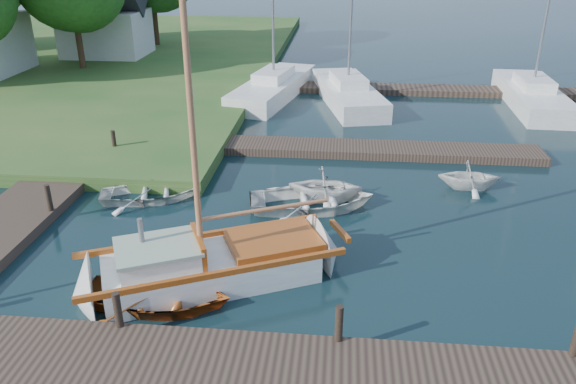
# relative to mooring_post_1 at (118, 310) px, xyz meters

# --- Properties ---
(ground) EXTENTS (160.00, 160.00, 0.00)m
(ground) POSITION_rel_mooring_post_1_xyz_m (3.00, 5.00, -0.70)
(ground) COLOR black
(ground) RESTS_ON ground
(near_dock) EXTENTS (18.00, 2.20, 0.30)m
(near_dock) POSITION_rel_mooring_post_1_xyz_m (3.00, -1.00, -0.55)
(near_dock) COLOR #2E221B
(near_dock) RESTS_ON ground
(left_dock) EXTENTS (2.20, 18.00, 0.30)m
(left_dock) POSITION_rel_mooring_post_1_xyz_m (-5.00, 7.00, -0.55)
(left_dock) COLOR #2E221B
(left_dock) RESTS_ON ground
(far_dock) EXTENTS (14.00, 1.60, 0.30)m
(far_dock) POSITION_rel_mooring_post_1_xyz_m (5.00, 11.50, -0.55)
(far_dock) COLOR #2E221B
(far_dock) RESTS_ON ground
(pontoon) EXTENTS (30.00, 1.60, 0.30)m
(pontoon) POSITION_rel_mooring_post_1_xyz_m (13.00, 21.00, -0.55)
(pontoon) COLOR #2E221B
(pontoon) RESTS_ON ground
(mooring_post_1) EXTENTS (0.16, 0.16, 0.80)m
(mooring_post_1) POSITION_rel_mooring_post_1_xyz_m (0.00, 0.00, 0.00)
(mooring_post_1) COLOR black
(mooring_post_1) RESTS_ON near_dock
(mooring_post_2) EXTENTS (0.16, 0.16, 0.80)m
(mooring_post_2) POSITION_rel_mooring_post_1_xyz_m (4.50, 0.00, 0.00)
(mooring_post_2) COLOR black
(mooring_post_2) RESTS_ON near_dock
(mooring_post_4) EXTENTS (0.16, 0.16, 0.80)m
(mooring_post_4) POSITION_rel_mooring_post_1_xyz_m (-4.00, 5.00, 0.00)
(mooring_post_4) COLOR black
(mooring_post_4) RESTS_ON left_dock
(mooring_post_5) EXTENTS (0.16, 0.16, 0.80)m
(mooring_post_5) POSITION_rel_mooring_post_1_xyz_m (-4.00, 10.00, 0.00)
(mooring_post_5) COLOR black
(mooring_post_5) RESTS_ON left_dock
(sailboat) EXTENTS (7.31, 4.79, 9.83)m
(sailboat) POSITION_rel_mooring_post_1_xyz_m (1.54, 2.38, -0.36)
(sailboat) COLOR silver
(sailboat) RESTS_ON ground
(dinghy) EXTENTS (3.42, 2.49, 0.69)m
(dinghy) POSITION_rel_mooring_post_1_xyz_m (0.41, 1.21, -0.35)
(dinghy) COLOR #91470F
(dinghy) RESTS_ON ground
(tender_a) EXTENTS (3.53, 2.90, 0.64)m
(tender_a) POSITION_rel_mooring_post_1_xyz_m (-1.55, 6.64, -0.38)
(tender_a) COLOR silver
(tender_a) RESTS_ON ground
(tender_b) EXTENTS (2.40, 2.09, 1.23)m
(tender_b) POSITION_rel_mooring_post_1_xyz_m (3.99, 7.07, -0.09)
(tender_b) COLOR silver
(tender_b) RESTS_ON ground
(tender_c) EXTENTS (4.25, 3.38, 0.79)m
(tender_c) POSITION_rel_mooring_post_1_xyz_m (3.60, 6.49, -0.31)
(tender_c) COLOR silver
(tender_c) RESTS_ON ground
(tender_d) EXTENTS (2.05, 1.78, 1.07)m
(tender_d) POSITION_rel_mooring_post_1_xyz_m (8.67, 8.49, -0.17)
(tender_d) COLOR silver
(tender_d) RESTS_ON ground
(marina_boat_0) EXTENTS (3.92, 8.55, 11.04)m
(marina_boat_0) POSITION_rel_mooring_post_1_xyz_m (0.83, 19.48, -0.13)
(marina_boat_0) COLOR silver
(marina_boat_0) RESTS_ON ground
(marina_boat_1) EXTENTS (3.95, 8.05, 9.78)m
(marina_boat_1) POSITION_rel_mooring_post_1_xyz_m (4.65, 18.70, -0.14)
(marina_boat_1) COLOR silver
(marina_boat_1) RESTS_ON ground
(marina_boat_4) EXTENTS (2.46, 8.07, 9.72)m
(marina_boat_4) POSITION_rel_mooring_post_1_xyz_m (13.67, 19.11, -0.14)
(marina_boat_4) COLOR silver
(marina_boat_4) RESTS_ON ground
(house_c) EXTENTS (5.25, 4.00, 5.28)m
(house_c) POSITION_rel_mooring_post_1_xyz_m (-11.00, 27.00, 1.88)
(house_c) COLOR beige
(house_c) RESTS_ON shore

